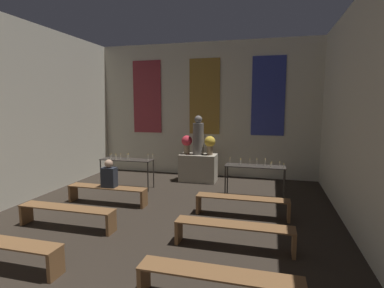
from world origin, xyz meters
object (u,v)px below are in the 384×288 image
pew_back_right (242,202)px  pew_third_left (67,213)px  statue (198,137)px  altar (198,168)px  flower_vase_right (210,143)px  pew_second_left (0,248)px  flower_vase_left (187,143)px  pew_back_left (107,191)px  candle_rack_right (255,169)px  pew_second_right (218,281)px  candle_rack_left (127,163)px  person_seated (109,175)px  pew_third_right (234,230)px

pew_back_right → pew_third_left: bearing=-155.2°
statue → pew_back_right: bearing=-58.8°
altar → flower_vase_right: size_ratio=1.95×
pew_second_left → pew_third_left: 1.57m
flower_vase_left → pew_back_left: flower_vase_left is taller
flower_vase_left → candle_rack_right: (2.29, -1.33, -0.50)m
altar → flower_vase_right: (0.39, 0.00, 0.83)m
pew_second_right → pew_back_left: (-3.41, 3.15, 0.00)m
pew_back_right → candle_rack_left: bearing=157.6°
flower_vase_right → pew_third_left: flower_vase_right is taller
statue → candle_rack_right: 2.42m
pew_back_left → candle_rack_left: bearing=97.4°
altar → pew_third_left: bearing=-111.3°
statue → person_seated: statue is taller
pew_second_left → pew_back_right: size_ratio=1.00×
altar → pew_back_right: bearing=-58.8°
person_seated → pew_third_right: bearing=-25.2°
pew_back_right → person_seated: size_ratio=2.94×
person_seated → flower_vase_left: bearing=66.1°
flower_vase_left → candle_rack_right: flower_vase_left is taller
altar → flower_vase_left: flower_vase_left is taller
altar → candle_rack_left: bearing=-145.0°
candle_rack_right → person_seated: size_ratio=2.25×
pew_second_left → pew_back_left: 3.15m
flower_vase_right → pew_second_left: flower_vase_right is taller
pew_back_left → pew_second_right: bearing=-42.7°
pew_second_right → pew_back_left: size_ratio=1.00×
pew_second_left → pew_back_right: bearing=42.7°
pew_second_right → person_seated: size_ratio=2.94×
candle_rack_right → pew_third_left: candle_rack_right is taller
altar → person_seated: (-1.63, -2.81, 0.31)m
candle_rack_right → pew_third_left: 4.75m
candle_rack_left → pew_second_left: bearing=-87.6°
altar → statue: size_ratio=0.94×
pew_second_right → pew_third_right: same height
pew_second_right → pew_back_left: bearing=137.3°
candle_rack_left → pew_back_left: size_ratio=0.77×
altar → person_seated: size_ratio=1.68×
flower_vase_right → person_seated: bearing=-125.7°
pew_second_left → person_seated: person_seated is taller
altar → flower_vase_right: 0.91m
flower_vase_left → pew_second_left: size_ratio=0.29×
altar → pew_back_right: size_ratio=0.57×
flower_vase_right → candle_rack_right: bearing=-41.3°
pew_third_right → pew_back_right: same height
altar → person_seated: 3.27m
candle_rack_right → pew_second_right: bearing=-92.4°
candle_rack_left → altar: bearing=35.0°
pew_third_right → person_seated: 3.72m
flower_vase_left → pew_third_right: bearing=-64.5°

